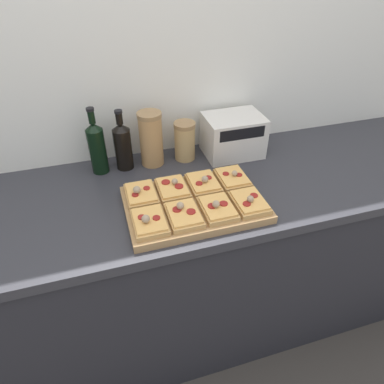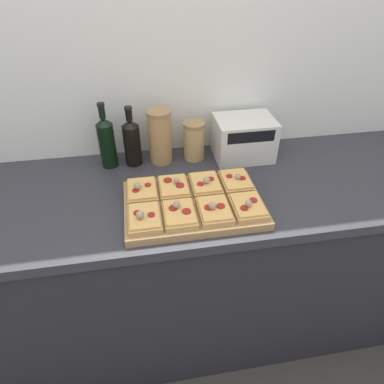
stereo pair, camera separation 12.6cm
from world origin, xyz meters
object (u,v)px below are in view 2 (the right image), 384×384
(cutting_board, at_px, (193,205))
(grain_jar_short, at_px, (194,141))
(olive_oil_bottle, at_px, (107,141))
(wine_bottle, at_px, (132,141))
(grain_jar_tall, at_px, (160,137))
(toaster_oven, at_px, (244,138))

(cutting_board, distance_m, grain_jar_short, 0.36)
(olive_oil_bottle, bearing_deg, wine_bottle, 0.00)
(wine_bottle, distance_m, grain_jar_tall, 0.12)
(cutting_board, bearing_deg, grain_jar_short, 79.68)
(cutting_board, xyz_separation_m, olive_oil_bottle, (-0.31, 0.35, 0.10))
(olive_oil_bottle, relative_size, grain_jar_short, 1.65)
(olive_oil_bottle, bearing_deg, toaster_oven, -1.88)
(olive_oil_bottle, height_order, grain_jar_short, olive_oil_bottle)
(wine_bottle, bearing_deg, toaster_oven, -2.28)
(grain_jar_short, distance_m, toaster_oven, 0.22)
(cutting_board, distance_m, olive_oil_bottle, 0.48)
(cutting_board, relative_size, grain_jar_short, 2.90)
(wine_bottle, xyz_separation_m, grain_jar_short, (0.27, -0.00, -0.02))
(cutting_board, height_order, grain_jar_short, grain_jar_short)
(olive_oil_bottle, height_order, toaster_oven, olive_oil_bottle)
(grain_jar_short, bearing_deg, olive_oil_bottle, 180.00)
(wine_bottle, bearing_deg, grain_jar_short, -0.00)
(wine_bottle, height_order, grain_jar_short, wine_bottle)
(grain_jar_tall, relative_size, toaster_oven, 0.85)
(grain_jar_tall, distance_m, toaster_oven, 0.37)
(toaster_oven, bearing_deg, grain_jar_tall, 176.97)
(wine_bottle, height_order, grain_jar_tall, wine_bottle)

